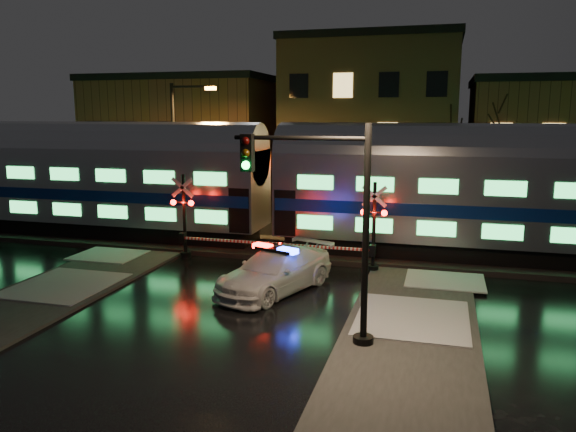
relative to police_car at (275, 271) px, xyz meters
The scene contains 13 objects.
ground 1.97m from the police_car, 139.04° to the left, with size 120.00×120.00×0.00m, color black.
ballast 6.36m from the police_car, 102.40° to the left, with size 90.00×4.20×0.24m, color black.
sidewalk_left 9.25m from the police_car, 148.48° to the right, with size 4.00×20.00×0.12m, color #2D2D2D.
sidewalk_right 7.09m from the police_car, 43.16° to the right, with size 4.00×20.00×0.12m, color #2D2D2D.
building_left 27.52m from the police_car, 121.78° to the left, with size 14.00×10.00×9.00m, color #543020.
building_mid 24.20m from the police_car, 88.45° to the left, with size 12.00×11.00×11.50m, color brown.
building_right 27.12m from the police_car, 59.52° to the left, with size 12.00×10.00×8.50m, color #543020.
train 7.00m from the police_car, 108.28° to the left, with size 51.00×3.12×5.92m.
police_car is the anchor object (origin of this frame).
crossing_signal_right 4.56m from the police_car, 50.72° to the left, with size 5.38×0.64×3.81m.
crossing_signal_left 6.16m from the police_car, 145.27° to the left, with size 5.48×0.64×3.88m.
traffic_light 5.74m from the police_car, 55.65° to the right, with size 4.09×0.72×6.33m.
streetlight 14.06m from the police_car, 131.01° to the left, with size 2.76×0.29×8.26m.
Camera 1 is at (7.20, -20.52, 6.57)m, focal length 35.00 mm.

